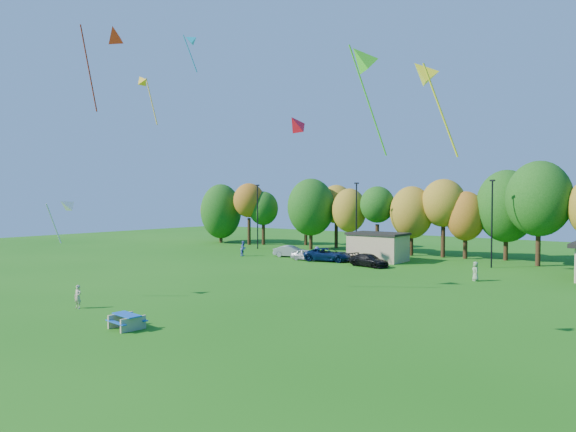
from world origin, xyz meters
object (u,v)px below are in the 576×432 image
Objects in this scene: car_a at (307,255)px; car_d at (369,260)px; car_b at (291,251)px; car_c at (328,255)px; picnic_table at (127,320)px; kite_flyer at (78,297)px.

car_d is at bearing -99.55° from car_a.
car_a is 8.34m from car_d.
car_b is 0.77× the size of car_c.
picnic_table is 35.56m from car_b.
car_a is (-3.30, 30.16, -0.13)m from kite_flyer.
car_c is at bearing -79.01° from car_a.
picnic_table is at bearing -18.92° from kite_flyer.
car_b is 5.93m from car_c.
car_c is at bearing 81.95° from kite_flyer.
kite_flyer is 0.41× the size of car_a.
car_d is (5.90, -1.20, -0.09)m from car_c.
car_a is (-10.29, 31.30, 0.17)m from picnic_table.
car_a reaches higher than picnic_table.
car_d reaches higher than picnic_table.
kite_flyer is 0.36× the size of car_b.
kite_flyer is 30.95m from car_c.
car_c reaches higher than car_d.
car_d is at bearing -117.07° from car_b.
kite_flyer is at bearing 174.21° from car_b.
kite_flyer is (-6.99, 1.14, 0.29)m from picnic_table.
car_d reaches higher than car_a.
kite_flyer reaches higher than car_a.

